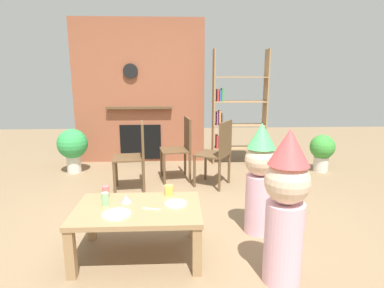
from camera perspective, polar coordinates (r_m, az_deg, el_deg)
name	(u,v)px	position (r m, az deg, el deg)	size (l,w,h in m)	color
ground_plane	(179,228)	(3.27, -2.38, -14.87)	(12.00, 12.00, 0.00)	#846B4C
brick_fireplace_feature	(140,93)	(5.55, -9.36, 9.11)	(2.20, 0.28, 2.40)	#935138
bookshelf	(235,113)	(5.43, 7.74, 5.54)	(0.90, 0.28, 1.90)	#9E7A51
coffee_table	(139,215)	(2.71, -9.57, -12.46)	(1.03, 0.67, 0.43)	#9E7A51
paper_cup_near_left	(169,190)	(2.90, -4.12, -8.25)	(0.08, 0.08, 0.09)	#F2CC4C
paper_cup_near_right	(106,192)	(2.94, -15.16, -8.24)	(0.06, 0.06, 0.10)	#E5666B
paper_cup_center	(106,199)	(2.76, -15.24, -9.52)	(0.06, 0.06, 0.11)	#8CD18C
paper_plate_front	(176,204)	(2.71, -2.86, -10.65)	(0.19, 0.19, 0.01)	white
paper_plate_rear	(117,214)	(2.58, -13.30, -12.16)	(0.22, 0.22, 0.01)	white
birthday_cake_slice	(126,199)	(2.79, -11.69, -9.60)	(0.10, 0.10, 0.06)	pink
table_fork	(152,209)	(2.63, -7.22, -11.49)	(0.15, 0.02, 0.01)	silver
child_with_cone_hat	(286,204)	(2.37, 16.57, -10.30)	(0.32, 0.32, 1.15)	#EAB2C6
child_in_pink	(260,176)	(3.05, 12.17, -5.65)	(0.30, 0.30, 1.07)	#EAB2C6
dining_chair_left	(136,152)	(4.18, -10.02, -1.44)	(0.45, 0.45, 0.90)	brown
dining_chair_middle	(182,145)	(4.53, -1.88, -0.16)	(0.46, 0.46, 0.90)	brown
dining_chair_right	(219,150)	(4.25, 4.87, -1.04)	(0.55, 0.55, 0.90)	brown
potted_plant_tall	(322,150)	(5.35, 22.37, -0.98)	(0.38, 0.38, 0.58)	beige
potted_plant_short	(73,146)	(5.21, -20.62, -0.34)	(0.46, 0.46, 0.68)	beige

